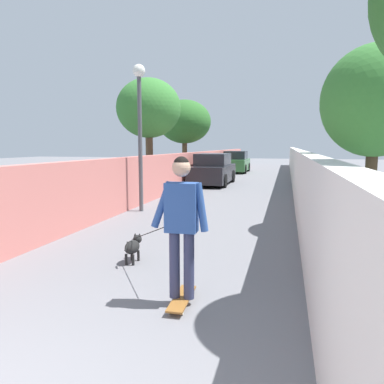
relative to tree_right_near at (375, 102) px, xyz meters
name	(u,v)px	position (x,y,z in m)	size (l,w,h in m)	color
ground_plane	(234,191)	(6.50, 3.95, -2.88)	(80.00, 80.00, 0.00)	slate
wall_left	(161,175)	(4.50, 6.53, -2.09)	(48.00, 0.30, 1.59)	#CC726B
fence_right	(299,176)	(4.50, 1.38, -2.00)	(48.00, 0.30, 1.77)	silver
tree_right_near	(375,102)	(0.00, 0.00, 0.00)	(2.30, 2.30, 4.11)	#473523
tree_left_mid	(149,109)	(5.50, 7.39, 0.56)	(2.65, 2.65, 4.68)	brown
tree_left_far	(185,122)	(11.50, 7.55, 0.39)	(3.02, 3.02, 4.53)	brown
lamp_post	(140,112)	(1.15, 5.98, 0.02)	(0.36, 0.36, 4.24)	#4C4C51
skateboard	(182,299)	(-4.68, 3.02, -2.82)	(0.81, 0.24, 0.08)	brown
person_skateboarder	(182,216)	(-4.68, 3.02, -1.78)	(0.24, 0.71, 1.74)	#333859
dog	(133,246)	(-3.34, 4.26, -2.61)	(1.64, 1.36, 1.06)	black
car_near	(213,170)	(9.02, 5.38, -2.17)	(4.23, 1.80, 1.54)	black
car_far	(236,162)	(17.47, 5.38, -2.17)	(3.88, 1.80, 1.54)	#336B38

